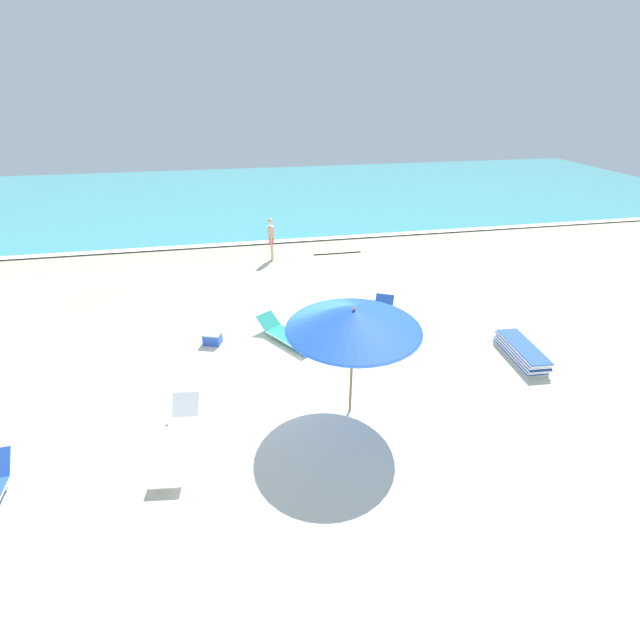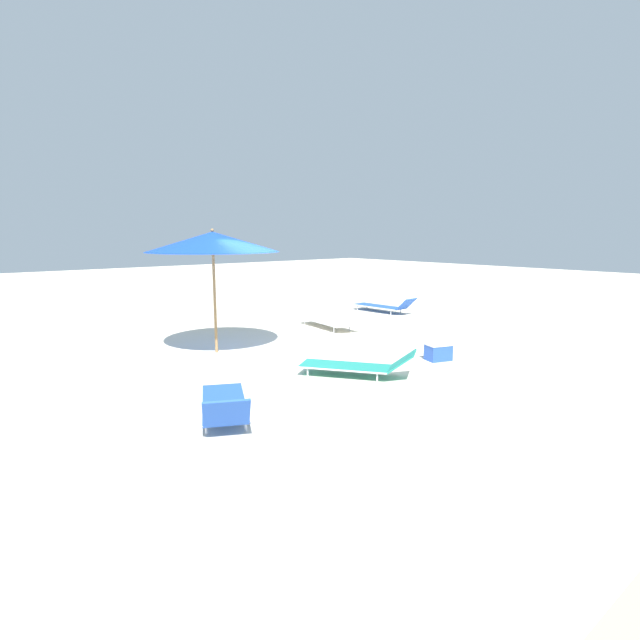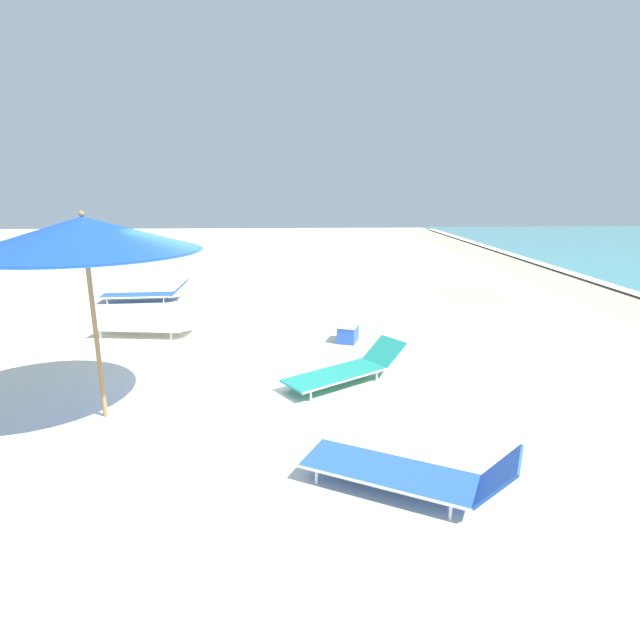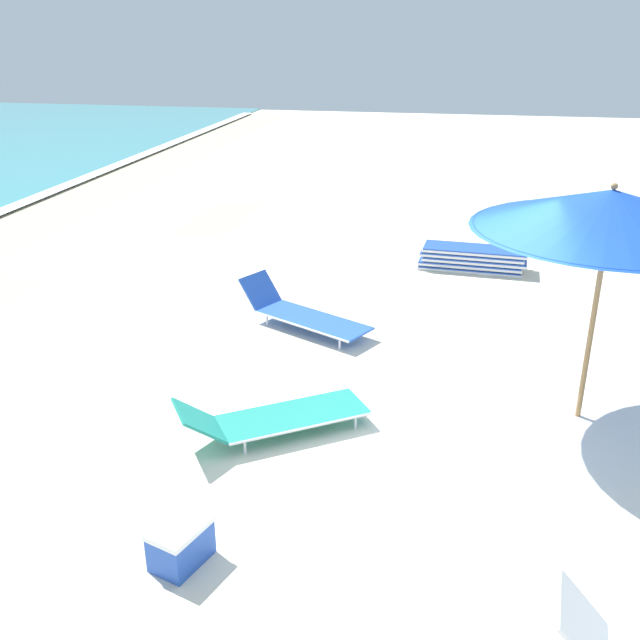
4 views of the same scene
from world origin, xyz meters
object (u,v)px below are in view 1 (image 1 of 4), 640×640
at_px(lounger_stack, 521,351).
at_px(sun_lounger_under_umbrella, 379,319).
at_px(beachgoer_wading_adult, 271,237).
at_px(cooler_box, 212,338).
at_px(sun_lounger_near_water_left, 286,334).
at_px(beach_umbrella, 354,320).
at_px(sun_lounger_beside_umbrella, 178,440).

relative_size(lounger_stack, sun_lounger_under_umbrella, 0.92).
bearing_deg(beachgoer_wading_adult, cooler_box, 165.23).
height_order(sun_lounger_near_water_left, cooler_box, sun_lounger_near_water_left).
xyz_separation_m(beach_umbrella, sun_lounger_under_umbrella, (1.86, 3.65, -2.16)).
bearing_deg(lounger_stack, sun_lounger_under_umbrella, 146.46).
xyz_separation_m(beach_umbrella, sun_lounger_near_water_left, (-1.05, 3.30, -2.17)).
height_order(lounger_stack, sun_lounger_near_water_left, sun_lounger_near_water_left).
bearing_deg(lounger_stack, sun_lounger_beside_umbrella, -165.84).
bearing_deg(cooler_box, sun_lounger_under_umbrella, -160.00).
relative_size(sun_lounger_under_umbrella, sun_lounger_beside_umbrella, 0.93).
xyz_separation_m(lounger_stack, beachgoer_wading_adult, (-5.92, 8.60, 0.79)).
relative_size(beach_umbrella, cooler_box, 4.77).
bearing_deg(beach_umbrella, lounger_stack, 13.46).
height_order(beachgoer_wading_adult, cooler_box, beachgoer_wading_adult).
height_order(sun_lounger_beside_umbrella, beachgoer_wading_adult, beachgoer_wading_adult).
height_order(sun_lounger_under_umbrella, sun_lounger_beside_umbrella, sun_lounger_under_umbrella).
bearing_deg(cooler_box, sun_lounger_beside_umbrella, 100.45).
height_order(lounger_stack, beachgoer_wading_adult, beachgoer_wading_adult).
bearing_deg(beachgoer_wading_adult, sun_lounger_beside_umbrella, 169.64).
xyz_separation_m(beach_umbrella, cooler_box, (-3.14, 3.53, -2.19)).
xyz_separation_m(beachgoer_wading_adult, cooler_box, (-2.29, -6.28, -0.81)).
distance_m(beach_umbrella, cooler_box, 5.21).
relative_size(sun_lounger_beside_umbrella, sun_lounger_near_water_left, 1.12).
bearing_deg(sun_lounger_beside_umbrella, lounger_stack, 17.49).
relative_size(lounger_stack, sun_lounger_near_water_left, 0.95).
bearing_deg(beach_umbrella, sun_lounger_under_umbrella, 62.92).
height_order(sun_lounger_beside_umbrella, sun_lounger_near_water_left, sun_lounger_beside_umbrella).
bearing_deg(cooler_box, lounger_stack, -177.07).
bearing_deg(lounger_stack, sun_lounger_near_water_left, 164.77).
bearing_deg(sun_lounger_under_umbrella, sun_lounger_near_water_left, -145.85).
bearing_deg(sun_lounger_near_water_left, cooler_box, 139.50).
bearing_deg(cooler_box, beach_umbrella, 150.29).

